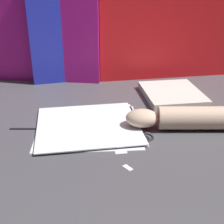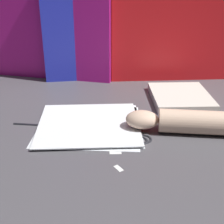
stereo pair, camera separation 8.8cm
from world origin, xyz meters
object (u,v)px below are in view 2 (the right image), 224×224
paper_stack (90,124)px  hand_forearm (186,122)px  book_closed (181,97)px  scissors (134,134)px

paper_stack → hand_forearm: bearing=-7.5°
book_closed → scissors: size_ratio=1.42×
paper_stack → hand_forearm: (0.28, -0.04, 0.03)m
hand_forearm → paper_stack: bearing=172.5°
book_closed → hand_forearm: 0.24m
hand_forearm → scissors: bearing=-170.8°
book_closed → paper_stack: bearing=-146.6°
book_closed → scissors: (-0.18, -0.26, -0.01)m
paper_stack → scissors: scissors is taller
paper_stack → book_closed: size_ratio=1.29×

